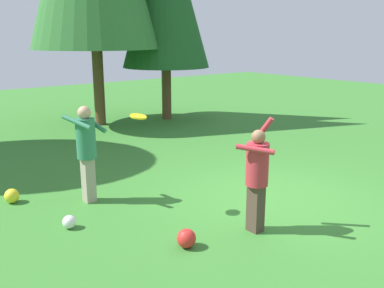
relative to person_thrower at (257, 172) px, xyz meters
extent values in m
plane|color=#387A2D|center=(1.21, 0.75, -0.95)|extent=(40.00, 40.00, 0.00)
cube|color=#4C382D|center=(0.00, 0.00, -0.57)|extent=(0.19, 0.22, 0.74)
cylinder|color=#B72D38|center=(0.00, 0.00, 0.12)|extent=(0.34, 0.34, 0.65)
sphere|color=#8C6647|center=(0.00, 0.00, 0.54)|extent=(0.21, 0.21, 0.21)
cylinder|color=#B72D38|center=(-0.17, -0.10, 0.40)|extent=(0.36, 0.52, 0.12)
cylinder|color=#B72D38|center=(0.17, 0.10, 0.56)|extent=(0.26, 0.36, 0.50)
cube|color=gray|center=(-1.46, 2.71, -0.54)|extent=(0.19, 0.22, 0.82)
cylinder|color=#2D7551|center=(-1.46, 2.71, 0.23)|extent=(0.34, 0.34, 0.71)
sphere|color=tan|center=(-1.46, 2.71, 0.69)|extent=(0.23, 0.23, 0.23)
cylinder|color=#2D7551|center=(-1.27, 2.79, 0.47)|extent=(0.30, 0.56, 0.33)
cylinder|color=#2D7551|center=(-1.64, 2.63, 0.55)|extent=(0.31, 0.59, 0.22)
cylinder|color=yellow|center=(-1.01, 1.67, 0.72)|extent=(0.35, 0.35, 0.07)
sphere|color=yellow|center=(-2.58, 3.51, -0.82)|extent=(0.26, 0.26, 0.26)
sphere|color=red|center=(-1.16, 0.23, -0.81)|extent=(0.28, 0.28, 0.28)
sphere|color=white|center=(-2.20, 1.86, -0.84)|extent=(0.21, 0.21, 0.21)
cylinder|color=brown|center=(4.23, 8.27, 0.73)|extent=(0.33, 0.33, 3.35)
cylinder|color=brown|center=(1.89, 8.84, 1.32)|extent=(0.35, 0.35, 4.54)
camera|label=1|loc=(-4.53, -4.10, 1.98)|focal=39.84mm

